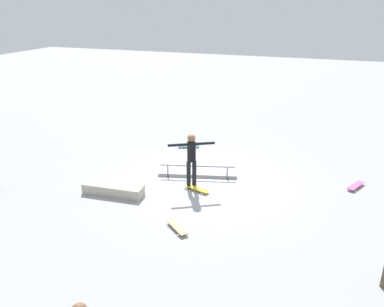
{
  "coord_description": "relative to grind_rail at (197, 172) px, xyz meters",
  "views": [
    {
      "loc": [
        -3.19,
        10.29,
        5.26
      ],
      "look_at": [
        0.46,
        0.2,
        1.0
      ],
      "focal_mm": 35.97,
      "sensor_mm": 36.0,
      "label": 1
    }
  ],
  "objects": [
    {
      "name": "ground_plane",
      "position": [
        -0.46,
        0.3,
        -0.18
      ],
      "size": [
        60.0,
        60.0,
        0.0
      ],
      "primitive_type": "plane",
      "color": "#9E9EA3"
    },
    {
      "name": "grind_rail",
      "position": [
        0.0,
        0.0,
        0.0
      ],
      "size": [
        2.52,
        0.88,
        0.41
      ],
      "rotation": [
        0.0,
        0.0,
        0.26
      ],
      "color": "black",
      "rests_on": "ground_plane"
    },
    {
      "name": "skate_ledge",
      "position": [
        1.93,
        1.93,
        -0.03
      ],
      "size": [
        1.83,
        0.62,
        0.29
      ],
      "primitive_type": "cube",
      "rotation": [
        0.0,
        0.0,
        0.08
      ],
      "color": "#B2A893",
      "rests_on": "ground_plane"
    },
    {
      "name": "skater_main",
      "position": [
        -0.08,
        0.77,
        0.82
      ],
      "size": [
        1.24,
        0.74,
        1.71
      ],
      "rotation": [
        0.0,
        0.0,
        0.51
      ],
      "color": "black",
      "rests_on": "ground_plane"
    },
    {
      "name": "skateboard_main",
      "position": [
        -0.29,
        0.91,
        -0.11
      ],
      "size": [
        0.82,
        0.42,
        0.09
      ],
      "rotation": [
        0.0,
        0.0,
        2.85
      ],
      "color": "yellow",
      "rests_on": "ground_plane"
    },
    {
      "name": "loose_skateboard_teal",
      "position": [
        1.21,
        -2.44,
        -0.11
      ],
      "size": [
        0.81,
        0.52,
        0.09
      ],
      "rotation": [
        0.0,
        0.0,
        3.58
      ],
      "color": "teal",
      "rests_on": "ground_plane"
    },
    {
      "name": "loose_skateboard_pink",
      "position": [
        -4.76,
        -0.92,
        -0.11
      ],
      "size": [
        0.54,
        0.81,
        0.09
      ],
      "rotation": [
        0.0,
        0.0,
        1.11
      ],
      "color": "#E05993",
      "rests_on": "ground_plane"
    },
    {
      "name": "loose_skateboard_natural",
      "position": [
        -0.53,
        3.06,
        -0.11
      ],
      "size": [
        0.74,
        0.66,
        0.09
      ],
      "rotation": [
        0.0,
        0.0,
        2.45
      ],
      "color": "tan",
      "rests_on": "ground_plane"
    }
  ]
}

